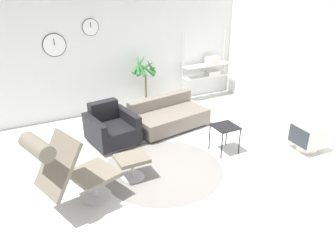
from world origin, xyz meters
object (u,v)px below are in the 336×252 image
(ottoman, at_px, (132,162))
(shelf_unit, at_px, (209,68))
(armchair_red, at_px, (111,129))
(side_table, at_px, (225,129))
(crt_television, at_px, (309,136))
(potted_plant, at_px, (145,83))
(couch_low, at_px, (168,117))
(lounge_chair, at_px, (66,165))

(ottoman, relative_size, shelf_unit, 0.29)
(armchair_red, xyz_separation_m, side_table, (1.66, -1.24, 0.17))
(crt_television, bearing_deg, potted_plant, 35.01)
(crt_television, height_order, potted_plant, potted_plant)
(potted_plant, relative_size, shelf_unit, 0.78)
(armchair_red, bearing_deg, crt_television, 139.51)
(potted_plant, bearing_deg, armchair_red, -136.70)
(ottoman, distance_m, shelf_unit, 4.00)
(couch_low, height_order, crt_television, couch_low)
(armchair_red, distance_m, crt_television, 3.56)
(lounge_chair, xyz_separation_m, couch_low, (2.35, 1.74, -0.49))
(lounge_chair, height_order, armchair_red, lounge_chair)
(lounge_chair, xyz_separation_m, crt_television, (4.12, -0.26, -0.43))
(shelf_unit, bearing_deg, side_table, -117.62)
(couch_low, distance_m, shelf_unit, 2.13)
(lounge_chair, xyz_separation_m, ottoman, (1.01, 0.34, -0.43))
(ottoman, relative_size, potted_plant, 0.37)
(couch_low, bearing_deg, lounge_chair, 27.50)
(lounge_chair, distance_m, side_table, 2.80)
(ottoman, distance_m, crt_television, 3.17)
(couch_low, relative_size, side_table, 3.23)
(lounge_chair, relative_size, crt_television, 2.24)
(armchair_red, height_order, side_table, armchair_red)
(lounge_chair, distance_m, ottoman, 1.15)
(shelf_unit, bearing_deg, potted_plant, -175.44)
(ottoman, height_order, side_table, side_table)
(ottoman, bearing_deg, armchair_red, 86.24)
(ottoman, xyz_separation_m, couch_low, (1.34, 1.40, -0.05))
(potted_plant, distance_m, shelf_unit, 1.80)
(shelf_unit, bearing_deg, couch_low, -146.74)
(lounge_chair, xyz_separation_m, shelf_unit, (4.07, 2.87, 0.06))
(couch_low, xyz_separation_m, crt_television, (1.77, -2.01, 0.06))
(lounge_chair, height_order, couch_low, lounge_chair)
(armchair_red, bearing_deg, lounge_chair, 47.19)
(armchair_red, bearing_deg, shelf_unit, -165.72)
(ottoman, relative_size, side_table, 0.96)
(side_table, height_order, potted_plant, potted_plant)
(crt_television, bearing_deg, ottoman, 82.42)
(ottoman, xyz_separation_m, armchair_red, (0.08, 1.27, -0.00))
(ottoman, xyz_separation_m, shelf_unit, (3.06, 2.53, 0.49))
(shelf_unit, bearing_deg, crt_television, -89.02)
(crt_television, bearing_deg, armchair_red, 61.59)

